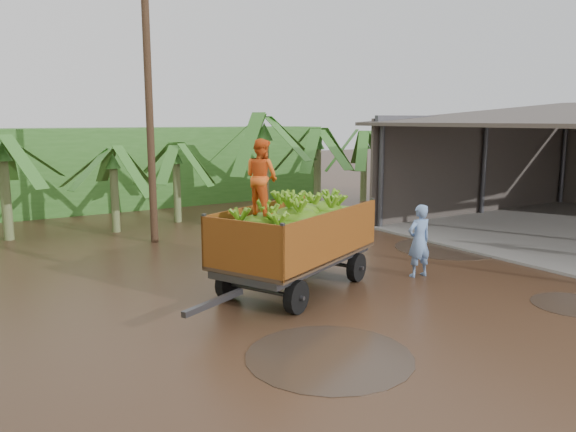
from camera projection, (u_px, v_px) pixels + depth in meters
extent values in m
plane|color=black|center=(373.00, 291.00, 13.12)|extent=(100.00, 100.00, 0.00)
cube|color=#383330|center=(480.00, 167.00, 23.53)|extent=(12.00, 0.12, 4.00)
cube|color=#2D661E|center=(102.00, 169.00, 25.02)|extent=(22.00, 3.00, 3.60)
cube|color=#47474C|center=(214.00, 302.00, 10.71)|extent=(1.58, 0.80, 0.11)
imported|color=#E3591A|center=(261.00, 177.00, 11.79)|extent=(0.77, 0.90, 1.60)
imported|color=#698CC0|center=(419.00, 241.00, 14.20)|extent=(0.72, 0.52, 1.86)
cylinder|color=#47301E|center=(149.00, 112.00, 17.70)|extent=(0.24, 0.24, 8.40)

